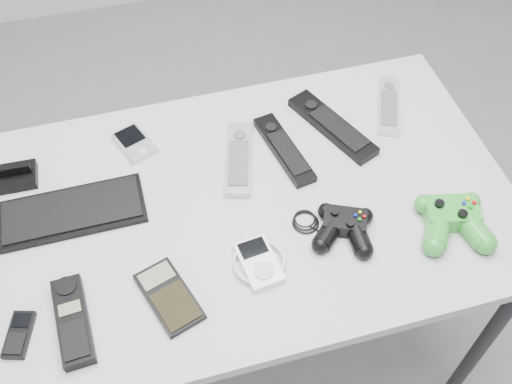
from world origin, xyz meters
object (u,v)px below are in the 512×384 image
object	(u,v)px
desk	(258,217)
remote_black_b	(332,125)
remote_silver_a	(239,158)
cordless_handset	(73,321)
remote_silver_b	(388,105)
controller_black	(344,226)
pda_keyboard	(72,211)
remote_black_a	(284,149)
mp3_player	(259,262)
controller_green	(453,219)
mobile_phone	(19,334)
calculator	(169,296)
pda	(135,143)

from	to	relation	value
desk	remote_black_b	xyz separation A→B (m)	(0.22, 0.15, 0.07)
remote_silver_a	cordless_handset	world-z (taller)	cordless_handset
remote_silver_b	controller_black	size ratio (longest dim) A/B	0.94
pda_keyboard	remote_silver_a	world-z (taller)	remote_silver_a
remote_black_a	mp3_player	world-z (taller)	remote_black_a
cordless_handset	controller_green	world-z (taller)	controller_green
remote_silver_a	remote_black_b	distance (m)	0.24
remote_silver_b	remote_black_a	bearing A→B (deg)	-142.30
remote_silver_a	mobile_phone	bearing A→B (deg)	-131.99
mp3_player	pda_keyboard	bearing A→B (deg)	140.07
remote_silver_a	mp3_player	distance (m)	0.27
remote_black_a	mobile_phone	size ratio (longest dim) A/B	2.42
desk	mobile_phone	world-z (taller)	mobile_phone
mp3_player	controller_green	distance (m)	0.40
remote_black_b	mobile_phone	world-z (taller)	remote_black_b
remote_silver_a	remote_silver_b	world-z (taller)	remote_silver_a
remote_silver_a	cordless_handset	size ratio (longest dim) A/B	1.18
calculator	mp3_player	distance (m)	0.18
cordless_handset	controller_black	bearing A→B (deg)	2.61
controller_green	remote_silver_a	bearing A→B (deg)	155.31
calculator	pda_keyboard	bearing A→B (deg)	104.39
remote_silver_b	controller_black	distance (m)	0.38
mp3_player	pda	bearing A→B (deg)	109.44
mobile_phone	mp3_player	xyz separation A→B (m)	(0.45, 0.03, 0.00)
remote_black_a	controller_black	distance (m)	0.24
pda_keyboard	cordless_handset	world-z (taller)	cordless_handset
remote_silver_a	mp3_player	world-z (taller)	remote_silver_a
mobile_phone	desk	bearing A→B (deg)	37.11
remote_silver_a	remote_black_a	size ratio (longest dim) A/B	0.96
desk	controller_green	size ratio (longest dim) A/B	6.82
pda_keyboard	calculator	bearing A→B (deg)	-57.52
pda_keyboard	mp3_player	distance (m)	0.40
cordless_handset	desk	bearing A→B (deg)	21.19
desk	calculator	bearing A→B (deg)	-141.27
mobile_phone	remote_silver_b	bearing A→B (deg)	39.78
pda_keyboard	controller_black	world-z (taller)	controller_black
desk	mobile_phone	xyz separation A→B (m)	(-0.49, -0.18, 0.07)
desk	cordless_handset	bearing A→B (deg)	-155.19
remote_black_b	controller_black	xyz separation A→B (m)	(-0.08, -0.28, 0.01)
remote_silver_a	remote_silver_b	distance (m)	0.39
pda_keyboard	pda	world-z (taller)	pda_keyboard
remote_silver_a	controller_black	world-z (taller)	controller_black
remote_black_a	remote_silver_a	bearing A→B (deg)	169.75
controller_green	pda_keyboard	bearing A→B (deg)	174.88
remote_silver_a	remote_silver_b	xyz separation A→B (m)	(0.38, 0.07, -0.00)
desk	calculator	xyz separation A→B (m)	(-0.22, -0.18, 0.07)
mobile_phone	calculator	xyz separation A→B (m)	(0.27, 0.00, -0.00)
controller_black	remote_silver_b	bearing A→B (deg)	78.10
desk	mobile_phone	bearing A→B (deg)	-159.77
remote_silver_a	pda_keyboard	bearing A→B (deg)	-156.16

